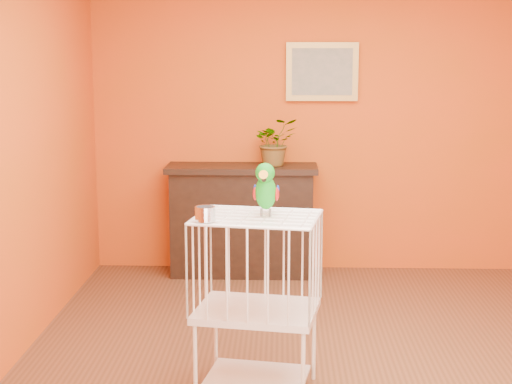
{
  "coord_description": "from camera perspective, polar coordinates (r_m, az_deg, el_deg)",
  "views": [
    {
      "loc": [
        -0.34,
        -4.61,
        1.92
      ],
      "look_at": [
        -0.48,
        -0.4,
        1.16
      ],
      "focal_mm": 55.0,
      "sensor_mm": 36.0,
      "label": 1
    }
  ],
  "objects": [
    {
      "name": "feed_cup",
      "position": [
        4.18,
        -3.72,
        -1.58
      ],
      "size": [
        0.11,
        0.11,
        0.08
      ],
      "primitive_type": "cylinder",
      "color": "silver",
      "rests_on": "birdcage"
    },
    {
      "name": "ground",
      "position": [
        5.01,
        5.81,
        -12.43
      ],
      "size": [
        4.5,
        4.5,
        0.0
      ],
      "primitive_type": "plane",
      "color": "brown",
      "rests_on": "ground"
    },
    {
      "name": "birdcage",
      "position": [
        4.45,
        0.05,
        -8.0
      ],
      "size": [
        0.74,
        0.61,
        1.02
      ],
      "rotation": [
        0.0,
        0.0,
        -0.17
      ],
      "color": "white",
      "rests_on": "ground"
    },
    {
      "name": "framed_picture",
      "position": [
        6.84,
        4.83,
        8.71
      ],
      "size": [
        0.62,
        0.04,
        0.5
      ],
      "color": "#A9833C",
      "rests_on": "room_shell"
    },
    {
      "name": "potted_plant",
      "position": [
        6.72,
        1.38,
        3.31
      ],
      "size": [
        0.49,
        0.51,
        0.32
      ],
      "primitive_type": "imported",
      "rotation": [
        0.0,
        0.0,
        0.37
      ],
      "color": "#26722D",
      "rests_on": "console_cabinet"
    },
    {
      "name": "parrot",
      "position": [
        4.3,
        0.71,
        0.25
      ],
      "size": [
        0.15,
        0.27,
        0.3
      ],
      "rotation": [
        0.0,
        0.0,
        -0.1
      ],
      "color": "#59544C",
      "rests_on": "birdcage"
    },
    {
      "name": "room_shell",
      "position": [
        4.64,
        6.16,
        5.95
      ],
      "size": [
        4.5,
        4.5,
        4.5
      ],
      "color": "#D94914",
      "rests_on": "ground"
    },
    {
      "name": "console_cabinet",
      "position": [
        6.8,
        -1.04,
        -2.05
      ],
      "size": [
        1.29,
        0.46,
        0.96
      ],
      "color": "black",
      "rests_on": "ground"
    }
  ]
}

